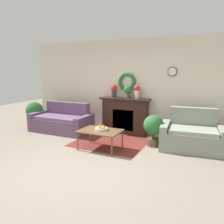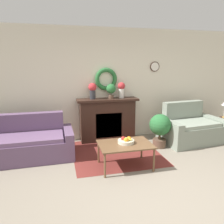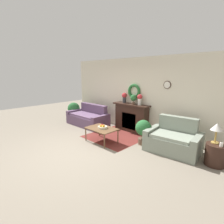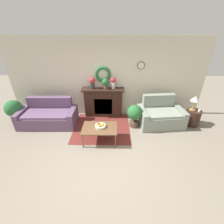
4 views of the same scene
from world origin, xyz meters
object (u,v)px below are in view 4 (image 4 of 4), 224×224
object	(u,v)px
potted_plant_floor_by_loveseat	(135,114)
mug	(199,110)
couch_left	(49,116)
coffee_table	(100,129)
table_lamp	(195,99)
vase_on_mantel_left	(92,82)
potted_plant_on_mantel	(105,82)
potted_plant_floor_by_couch	(14,109)
loveseat_right	(160,115)
side_table_by_loveseat	(192,118)
vase_on_mantel_right	(113,82)
fireplace	(103,102)
fruit_bowl	(100,126)

from	to	relation	value
potted_plant_floor_by_loveseat	mug	bearing A→B (deg)	1.61
couch_left	coffee_table	xyz separation A→B (m)	(1.80, -0.89, 0.12)
coffee_table	table_lamp	bearing A→B (deg)	17.78
vase_on_mantel_left	potted_plant_on_mantel	xyz separation A→B (m)	(0.44, -0.02, 0.00)
couch_left	vase_on_mantel_left	size ratio (longest dim) A/B	4.86
coffee_table	potted_plant_floor_by_couch	world-z (taller)	potted_plant_floor_by_couch
loveseat_right	side_table_by_loveseat	bearing A→B (deg)	-8.14
coffee_table	potted_plant_on_mantel	bearing A→B (deg)	86.20
vase_on_mantel_right	potted_plant_on_mantel	size ratio (longest dim) A/B	1.08
loveseat_right	potted_plant_floor_by_loveseat	bearing A→B (deg)	-174.58
potted_plant_on_mantel	table_lamp	bearing A→B (deg)	-10.75
couch_left	coffee_table	distance (m)	2.01
couch_left	fireplace	bearing A→B (deg)	17.86
loveseat_right	potted_plant_floor_by_couch	size ratio (longest dim) A/B	1.84
side_table_by_loveseat	vase_on_mantel_left	distance (m)	3.55
fruit_bowl	table_lamp	distance (m)	3.10
fireplace	mug	bearing A→B (deg)	-12.44
couch_left	coffee_table	world-z (taller)	couch_left
mug	potted_plant_floor_by_couch	size ratio (longest dim) A/B	0.12
loveseat_right	table_lamp	xyz separation A→B (m)	(1.01, 0.01, 0.58)
fruit_bowl	mug	size ratio (longest dim) A/B	3.12
potted_plant_on_mantel	potted_plant_floor_by_couch	size ratio (longest dim) A/B	0.43
side_table_by_loveseat	mug	xyz separation A→B (m)	(0.10, -0.08, 0.31)
potted_plant_floor_by_couch	potted_plant_floor_by_loveseat	world-z (taller)	potted_plant_floor_by_couch
loveseat_right	table_lamp	size ratio (longest dim) A/B	3.10
vase_on_mantel_right	potted_plant_on_mantel	xyz separation A→B (m)	(-0.26, -0.02, -0.00)
side_table_by_loveseat	fireplace	bearing A→B (deg)	168.63
vase_on_mantel_right	potted_plant_floor_by_couch	size ratio (longest dim) A/B	0.47
fireplace	loveseat_right	xyz separation A→B (m)	(1.93, -0.56, -0.21)
mug	potted_plant_on_mantel	size ratio (longest dim) A/B	0.27
vase_on_mantel_left	vase_on_mantel_right	bearing A→B (deg)	0.00
potted_plant_floor_by_couch	vase_on_mantel_right	bearing A→B (deg)	9.89
mug	side_table_by_loveseat	bearing A→B (deg)	142.13
mug	potted_plant_floor_by_loveseat	size ratio (longest dim) A/B	0.13
fruit_bowl	potted_plant_floor_by_couch	size ratio (longest dim) A/B	0.37
coffee_table	potted_plant_floor_by_loveseat	bearing A→B (deg)	35.75
coffee_table	potted_plant_floor_by_loveseat	world-z (taller)	potted_plant_floor_by_loveseat
fireplace	vase_on_mantel_left	world-z (taller)	vase_on_mantel_left
loveseat_right	potted_plant_floor_by_loveseat	size ratio (longest dim) A/B	1.96
vase_on_mantel_left	mug	bearing A→B (deg)	-11.28
fruit_bowl	potted_plant_on_mantel	xyz separation A→B (m)	(0.08, 1.46, 0.77)
table_lamp	fruit_bowl	bearing A→B (deg)	-162.50
fireplace	potted_plant_floor_by_loveseat	size ratio (longest dim) A/B	1.91
vase_on_mantel_left	fireplace	bearing A→B (deg)	-0.89
loveseat_right	potted_plant_on_mantel	size ratio (longest dim) A/B	4.27
fireplace	table_lamp	size ratio (longest dim) A/B	3.01
vase_on_mantel_right	coffee_table	bearing A→B (deg)	-103.43
couch_left	loveseat_right	size ratio (longest dim) A/B	1.23
fireplace	table_lamp	xyz separation A→B (m)	(2.94, -0.56, 0.37)
coffee_table	fruit_bowl	distance (m)	0.09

